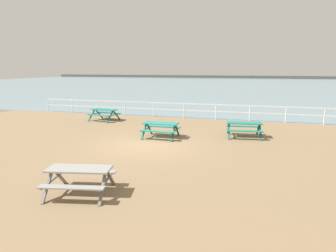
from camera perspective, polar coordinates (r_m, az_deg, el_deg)
The scene contains 8 objects.
ground_plane at distance 13.96m, azimuth -4.02°, elevation -4.02°, with size 30.00×24.00×0.20m, color #846B4C.
sea_band at distance 65.67m, azimuth 11.88°, elevation 7.92°, with size 142.00×90.00×0.01m, color gray.
distant_shoreline at distance 108.57m, azimuth 13.54°, elevation 9.08°, with size 142.00×6.00×1.80m, color #4C4C47.
seaward_railing at distance 21.11m, azimuth 3.09°, elevation 3.59°, with size 23.07×0.07×1.08m.
picnic_table_near_right at distance 15.18m, azimuth -1.42°, elevation -0.10°, with size 1.81×1.56×0.80m.
picnic_table_mid_centre at distance 15.80m, azimuth 14.61°, elevation -0.01°, with size 1.96×1.72×0.80m.
picnic_table_far_left at distance 8.85m, azimuth -16.87°, elevation -9.00°, with size 2.07×1.84×0.80m.
picnic_table_far_right at distance 20.66m, azimuth -12.36°, elevation 2.68°, with size 2.05×1.82×0.80m.
Camera 1 is at (4.60, -12.66, 3.58)m, focal length 31.27 mm.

